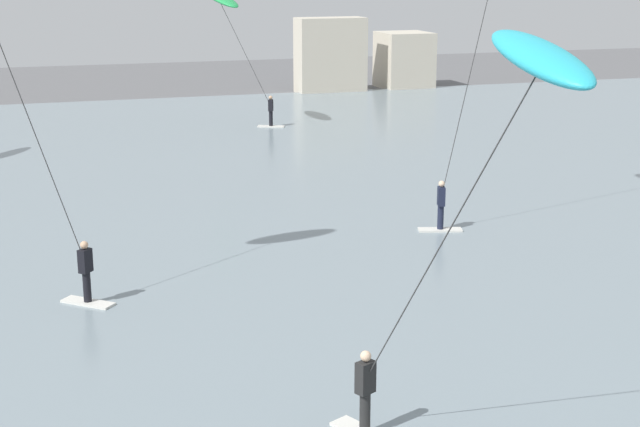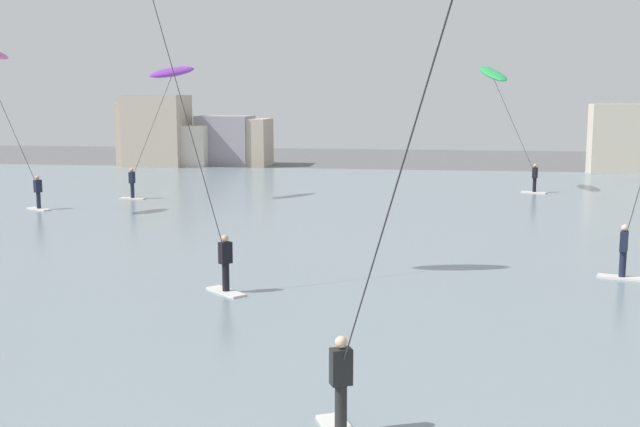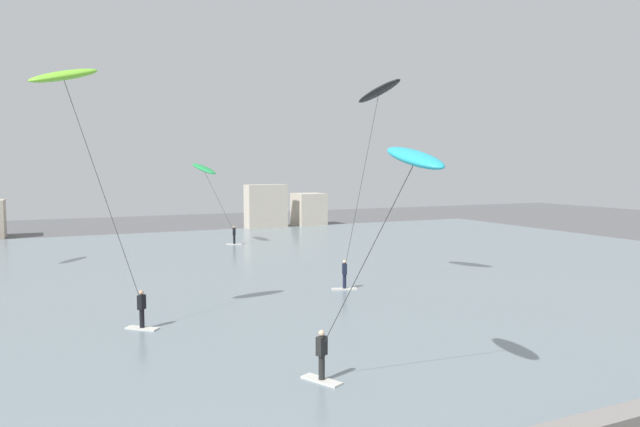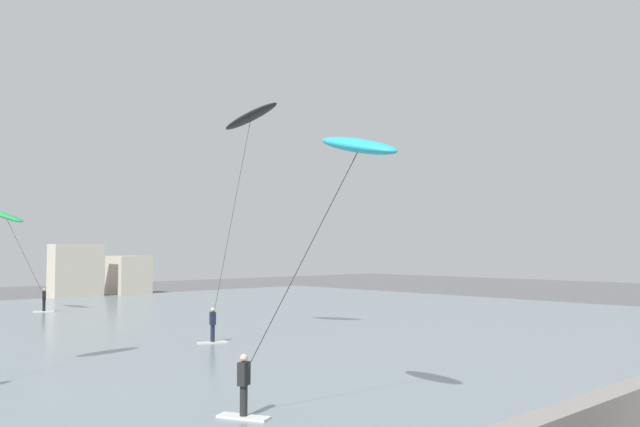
{
  "view_description": "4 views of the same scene",
  "coord_description": "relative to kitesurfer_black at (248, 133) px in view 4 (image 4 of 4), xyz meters",
  "views": [
    {
      "loc": [
        -5.23,
        -3.24,
        8.42
      ],
      "look_at": [
        -0.92,
        10.28,
        4.64
      ],
      "focal_mm": 52.74,
      "sensor_mm": 36.0,
      "label": 1
    },
    {
      "loc": [
        1.72,
        -0.53,
        5.55
      ],
      "look_at": [
        -0.44,
        13.69,
        3.35
      ],
      "focal_mm": 43.46,
      "sensor_mm": 36.0,
      "label": 2
    },
    {
      "loc": [
        -7.28,
        -4.75,
        6.82
      ],
      "look_at": [
        0.82,
        12.62,
        5.31
      ],
      "focal_mm": 32.37,
      "sensor_mm": 36.0,
      "label": 3
    },
    {
      "loc": [
        -9.97,
        -2.56,
        4.47
      ],
      "look_at": [
        2.3,
        10.57,
        5.46
      ],
      "focal_mm": 36.53,
      "sensor_mm": 36.0,
      "label": 4
    }
  ],
  "objects": [
    {
      "name": "kitesurfer_green",
      "position": [
        -4.23,
        21.56,
        -3.94
      ],
      "size": [
        4.25,
        3.71,
        7.32
      ],
      "color": "silver",
      "rests_on": "water_bay"
    },
    {
      "name": "kitesurfer_cyan",
      "position": [
        -7.44,
        -13.99,
        -4.03
      ],
      "size": [
        2.65,
        4.53,
        7.52
      ],
      "color": "silver",
      "rests_on": "water_bay"
    },
    {
      "name": "kitesurfer_black",
      "position": [
        0.0,
        0.0,
        0.0
      ],
      "size": [
        3.55,
        3.66,
        11.66
      ],
      "color": "silver",
      "rests_on": "water_bay"
    }
  ]
}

